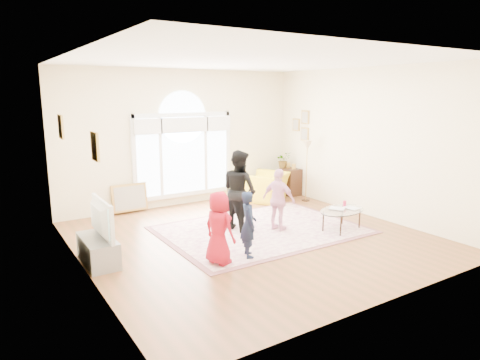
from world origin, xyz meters
TOP-DOWN VIEW (x-y plane):
  - ground at (0.00, 0.00)m, footprint 6.00×6.00m
  - room_shell at (0.01, 2.83)m, footprint 6.00×6.00m
  - area_rug at (0.39, 0.29)m, footprint 3.60×2.60m
  - rug_border at (0.39, 0.29)m, footprint 3.80×2.80m
  - tv_console at (-2.75, 0.30)m, footprint 0.45×1.00m
  - television at (-2.74, 0.30)m, footprint 0.17×1.05m
  - coffee_table at (1.71, -0.57)m, footprint 1.20×0.90m
  - armchair at (1.88, 2.20)m, footprint 1.38×1.34m
  - side_cabinet at (2.78, 2.34)m, footprint 0.40×0.50m
  - floor_lamp at (2.69, 1.62)m, footprint 0.32×0.32m
  - plant_pedestal at (2.70, 2.56)m, footprint 0.20×0.20m
  - potted_plant at (2.70, 2.56)m, footprint 0.41×0.36m
  - leaning_picture at (-1.38, 2.90)m, footprint 0.80×0.14m
  - child_red at (-1.16, -0.76)m, footprint 0.52×0.65m
  - child_navy at (-0.61, -0.76)m, footprint 0.38×0.46m
  - child_black at (0.05, 0.55)m, footprint 0.67×0.82m
  - child_pink at (0.64, 0.07)m, footprint 0.52×0.77m

SIDE VIEW (x-z plane):
  - ground at x=0.00m, z-range 0.00..0.00m
  - leaning_picture at x=-1.38m, z-range -0.31..0.31m
  - rug_border at x=0.39m, z-range 0.00..0.01m
  - area_rug at x=0.39m, z-range 0.00..0.02m
  - tv_console at x=-2.75m, z-range 0.00..0.42m
  - armchair at x=1.88m, z-range 0.00..0.69m
  - side_cabinet at x=2.78m, z-range 0.00..0.70m
  - plant_pedestal at x=2.70m, z-range 0.00..0.70m
  - coffee_table at x=1.71m, z-range 0.13..0.67m
  - child_navy at x=-0.61m, z-range 0.02..1.11m
  - child_red at x=-1.16m, z-range 0.02..1.18m
  - child_pink at x=0.64m, z-range 0.02..1.23m
  - television at x=-2.74m, z-range 0.42..1.03m
  - child_black at x=0.05m, z-range 0.02..1.58m
  - potted_plant at x=2.70m, z-range 0.70..1.12m
  - floor_lamp at x=2.69m, z-range 0.53..2.04m
  - room_shell at x=0.01m, z-range -1.43..4.57m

